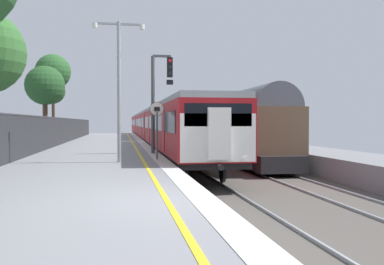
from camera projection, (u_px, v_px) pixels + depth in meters
ground at (306, 224)px, 9.04m from camera, size 17.40×110.00×1.21m
commuter_train_at_platform at (152, 125)px, 45.71m from camera, size 2.83×63.47×3.81m
freight_train_adjacent_track at (196, 124)px, 41.74m from camera, size 2.60×45.93×4.42m
signal_gantry at (158, 92)px, 21.22m from camera, size 1.10×0.24×4.94m
speed_limit_sign at (157, 123)px, 17.72m from camera, size 0.59×0.08×2.41m
platform_lamp_mid at (119, 79)px, 16.47m from camera, size 2.00×0.20×5.47m
background_tree_left at (47, 87)px, 34.30m from camera, size 3.16×3.18×6.14m
background_tree_centre at (53, 73)px, 38.63m from camera, size 3.21×3.21×7.81m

